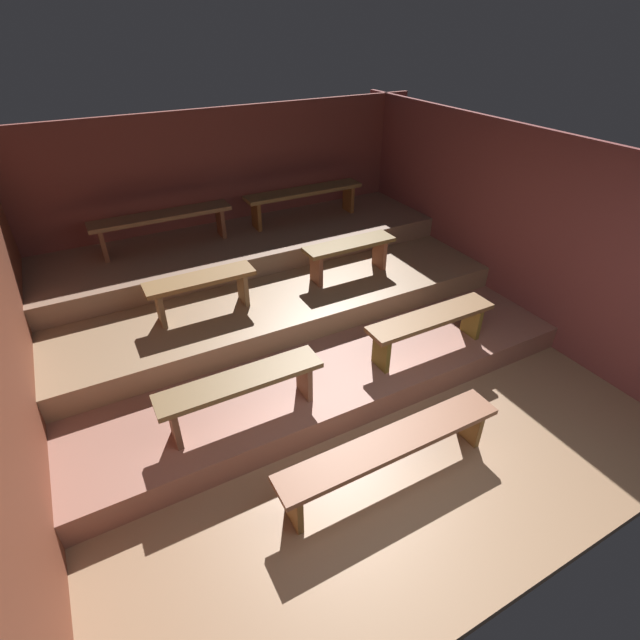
% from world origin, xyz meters
% --- Properties ---
extents(ground, '(5.94, 5.81, 0.08)m').
position_xyz_m(ground, '(0.00, 2.50, -0.04)').
color(ground, '#957051').
extents(wall_back, '(5.94, 0.06, 2.24)m').
position_xyz_m(wall_back, '(0.00, 5.04, 1.12)').
color(wall_back, brown).
rests_on(wall_back, ground).
extents(wall_left, '(0.06, 5.81, 2.24)m').
position_xyz_m(wall_left, '(-2.60, 2.50, 1.12)').
color(wall_left, brown).
rests_on(wall_left, ground).
extents(wall_right, '(0.06, 5.81, 2.24)m').
position_xyz_m(wall_right, '(2.60, 2.50, 1.12)').
color(wall_right, brown).
rests_on(wall_right, ground).
extents(platform_lower, '(5.14, 3.61, 0.26)m').
position_xyz_m(platform_lower, '(0.00, 3.20, 0.13)').
color(platform_lower, '#9A6454').
rests_on(platform_lower, ground).
extents(platform_middle, '(5.14, 2.50, 0.26)m').
position_xyz_m(platform_middle, '(0.00, 3.76, 0.39)').
color(platform_middle, '#987857').
rests_on(platform_middle, platform_lower).
extents(platform_upper, '(5.14, 1.34, 0.26)m').
position_xyz_m(platform_upper, '(0.00, 4.33, 0.65)').
color(platform_upper, '#8B6852').
rests_on(platform_upper, platform_middle).
extents(bench_floor_center, '(1.98, 0.30, 0.43)m').
position_xyz_m(bench_floor_center, '(-0.14, 0.81, 0.35)').
color(bench_floor_center, brown).
rests_on(bench_floor_center, ground).
extents(bench_lower_left, '(1.43, 0.30, 0.43)m').
position_xyz_m(bench_lower_left, '(-1.02, 1.79, 0.60)').
color(bench_lower_left, brown).
rests_on(bench_lower_left, platform_lower).
extents(bench_lower_right, '(1.43, 0.30, 0.43)m').
position_xyz_m(bench_lower_right, '(1.02, 1.79, 0.60)').
color(bench_lower_right, brown).
rests_on(bench_lower_right, platform_lower).
extents(bench_middle_left, '(1.14, 0.30, 0.43)m').
position_xyz_m(bench_middle_left, '(-0.91, 3.21, 0.85)').
color(bench_middle_left, brown).
rests_on(bench_middle_left, platform_middle).
extents(bench_middle_right, '(1.14, 0.30, 0.43)m').
position_xyz_m(bench_middle_right, '(0.91, 3.21, 0.85)').
color(bench_middle_right, brown).
rests_on(bench_middle_right, platform_middle).
extents(bench_upper_left, '(1.67, 0.30, 0.43)m').
position_xyz_m(bench_upper_left, '(-0.96, 4.51, 1.13)').
color(bench_upper_left, brown).
rests_on(bench_upper_left, platform_upper).
extents(bench_upper_right, '(1.67, 0.30, 0.43)m').
position_xyz_m(bench_upper_right, '(0.96, 4.51, 1.13)').
color(bench_upper_right, brown).
rests_on(bench_upper_right, platform_upper).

